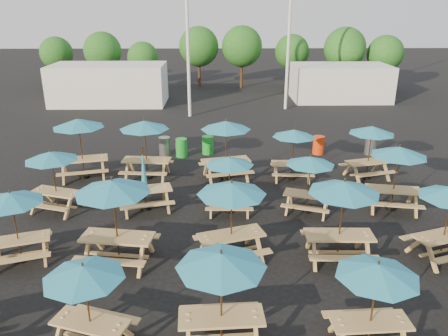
{
  "coord_description": "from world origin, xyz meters",
  "views": [
    {
      "loc": [
        -0.26,
        -13.68,
        6.83
      ],
      "look_at": [
        0.0,
        1.5,
        1.1
      ],
      "focal_mm": 35.0,
      "sensor_mm": 36.0,
      "label": 1
    }
  ],
  "objects_px": {
    "picnic_unit_15": "(294,137)",
    "waste_bin_2": "(208,145)",
    "picnic_unit_3": "(79,127)",
    "picnic_unit_18": "(399,156)",
    "waste_bin_4": "(371,146)",
    "waste_bin_0": "(165,146)",
    "waste_bin_3": "(318,145)",
    "picnic_unit_14": "(310,165)",
    "picnic_unit_8": "(221,267)",
    "picnic_unit_13": "(344,193)",
    "picnic_unit_19": "(371,134)",
    "picnic_unit_6": "(145,184)",
    "waste_bin_1": "(181,148)",
    "picnic_unit_7": "(144,129)",
    "picnic_unit_4": "(84,278)",
    "picnic_unit_12": "(377,276)",
    "picnic_unit_9": "(232,194)",
    "picnic_unit_5": "(113,192)",
    "picnic_unit_10": "(229,165)",
    "picnic_unit_2": "(52,160)",
    "picnic_unit_1": "(11,203)",
    "picnic_unit_11": "(226,129)"
  },
  "relations": [
    {
      "from": "picnic_unit_7",
      "to": "picnic_unit_5",
      "type": "bearing_deg",
      "value": -83.66
    },
    {
      "from": "picnic_unit_2",
      "to": "picnic_unit_6",
      "type": "relative_size",
      "value": 0.96
    },
    {
      "from": "picnic_unit_12",
      "to": "waste_bin_0",
      "type": "bearing_deg",
      "value": 110.94
    },
    {
      "from": "picnic_unit_5",
      "to": "picnic_unit_15",
      "type": "xyz_separation_m",
      "value": [
        5.85,
        6.14,
        -0.32
      ]
    },
    {
      "from": "picnic_unit_10",
      "to": "picnic_unit_19",
      "type": "bearing_deg",
      "value": 29.51
    },
    {
      "from": "waste_bin_0",
      "to": "waste_bin_1",
      "type": "relative_size",
      "value": 1.0
    },
    {
      "from": "picnic_unit_8",
      "to": "waste_bin_2",
      "type": "relative_size",
      "value": 2.6
    },
    {
      "from": "picnic_unit_2",
      "to": "waste_bin_3",
      "type": "distance_m",
      "value": 12.19
    },
    {
      "from": "waste_bin_2",
      "to": "picnic_unit_5",
      "type": "bearing_deg",
      "value": -103.76
    },
    {
      "from": "picnic_unit_2",
      "to": "picnic_unit_3",
      "type": "xyz_separation_m",
      "value": [
        0.04,
        3.09,
        0.3
      ]
    },
    {
      "from": "waste_bin_0",
      "to": "waste_bin_2",
      "type": "xyz_separation_m",
      "value": [
        2.07,
        0.13,
        0.0
      ]
    },
    {
      "from": "picnic_unit_12",
      "to": "waste_bin_2",
      "type": "distance_m",
      "value": 13.39
    },
    {
      "from": "picnic_unit_1",
      "to": "picnic_unit_13",
      "type": "relative_size",
      "value": 0.89
    },
    {
      "from": "picnic_unit_3",
      "to": "picnic_unit_13",
      "type": "bearing_deg",
      "value": -49.25
    },
    {
      "from": "picnic_unit_9",
      "to": "picnic_unit_19",
      "type": "height_order",
      "value": "picnic_unit_9"
    },
    {
      "from": "picnic_unit_8",
      "to": "picnic_unit_15",
      "type": "xyz_separation_m",
      "value": [
        3.01,
        9.36,
        -0.11
      ]
    },
    {
      "from": "picnic_unit_7",
      "to": "waste_bin_0",
      "type": "height_order",
      "value": "picnic_unit_7"
    },
    {
      "from": "picnic_unit_10",
      "to": "waste_bin_4",
      "type": "distance_m",
      "value": 9.4
    },
    {
      "from": "picnic_unit_3",
      "to": "waste_bin_4",
      "type": "relative_size",
      "value": 2.92
    },
    {
      "from": "picnic_unit_11",
      "to": "picnic_unit_3",
      "type": "bearing_deg",
      "value": 164.22
    },
    {
      "from": "waste_bin_3",
      "to": "picnic_unit_12",
      "type": "bearing_deg",
      "value": -97.82
    },
    {
      "from": "picnic_unit_1",
      "to": "picnic_unit_12",
      "type": "height_order",
      "value": "picnic_unit_1"
    },
    {
      "from": "waste_bin_2",
      "to": "picnic_unit_2",
      "type": "bearing_deg",
      "value": -130.09
    },
    {
      "from": "picnic_unit_9",
      "to": "waste_bin_4",
      "type": "bearing_deg",
      "value": 34.28
    },
    {
      "from": "picnic_unit_15",
      "to": "waste_bin_2",
      "type": "bearing_deg",
      "value": 140.48
    },
    {
      "from": "picnic_unit_3",
      "to": "picnic_unit_12",
      "type": "relative_size",
      "value": 1.23
    },
    {
      "from": "picnic_unit_10",
      "to": "picnic_unit_15",
      "type": "xyz_separation_m",
      "value": [
        2.67,
        3.01,
        0.08
      ]
    },
    {
      "from": "picnic_unit_3",
      "to": "picnic_unit_18",
      "type": "distance_m",
      "value": 12.14
    },
    {
      "from": "picnic_unit_8",
      "to": "picnic_unit_19",
      "type": "bearing_deg",
      "value": 53.54
    },
    {
      "from": "waste_bin_0",
      "to": "waste_bin_3",
      "type": "relative_size",
      "value": 1.0
    },
    {
      "from": "picnic_unit_2",
      "to": "picnic_unit_18",
      "type": "xyz_separation_m",
      "value": [
        11.75,
        -0.1,
        0.12
      ]
    },
    {
      "from": "waste_bin_1",
      "to": "picnic_unit_4",
      "type": "bearing_deg",
      "value": -94.45
    },
    {
      "from": "picnic_unit_4",
      "to": "waste_bin_4",
      "type": "xyz_separation_m",
      "value": [
        10.05,
        12.52,
        -1.3
      ]
    },
    {
      "from": "picnic_unit_3",
      "to": "picnic_unit_18",
      "type": "bearing_deg",
      "value": -29.01
    },
    {
      "from": "picnic_unit_9",
      "to": "picnic_unit_5",
      "type": "bearing_deg",
      "value": 164.71
    },
    {
      "from": "picnic_unit_2",
      "to": "picnic_unit_19",
      "type": "relative_size",
      "value": 0.99
    },
    {
      "from": "picnic_unit_8",
      "to": "picnic_unit_13",
      "type": "height_order",
      "value": "picnic_unit_13"
    },
    {
      "from": "picnic_unit_4",
      "to": "waste_bin_3",
      "type": "distance_m",
      "value": 14.78
    },
    {
      "from": "picnic_unit_4",
      "to": "picnic_unit_6",
      "type": "distance_m",
      "value": 6.7
    },
    {
      "from": "picnic_unit_18",
      "to": "waste_bin_1",
      "type": "height_order",
      "value": "picnic_unit_18"
    },
    {
      "from": "picnic_unit_8",
      "to": "picnic_unit_12",
      "type": "relative_size",
      "value": 1.1
    },
    {
      "from": "picnic_unit_10",
      "to": "waste_bin_4",
      "type": "relative_size",
      "value": 2.35
    },
    {
      "from": "picnic_unit_6",
      "to": "picnic_unit_19",
      "type": "relative_size",
      "value": 1.04
    },
    {
      "from": "picnic_unit_10",
      "to": "waste_bin_3",
      "type": "bearing_deg",
      "value": 56.11
    },
    {
      "from": "picnic_unit_18",
      "to": "waste_bin_4",
      "type": "bearing_deg",
      "value": 88.52
    },
    {
      "from": "picnic_unit_8",
      "to": "waste_bin_4",
      "type": "bearing_deg",
      "value": 56.31
    },
    {
      "from": "picnic_unit_14",
      "to": "waste_bin_3",
      "type": "bearing_deg",
      "value": 93.82
    },
    {
      "from": "picnic_unit_3",
      "to": "picnic_unit_7",
      "type": "relative_size",
      "value": 1.03
    },
    {
      "from": "picnic_unit_18",
      "to": "picnic_unit_19",
      "type": "height_order",
      "value": "picnic_unit_18"
    },
    {
      "from": "picnic_unit_3",
      "to": "picnic_unit_12",
      "type": "bearing_deg",
      "value": -62.15
    }
  ]
}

